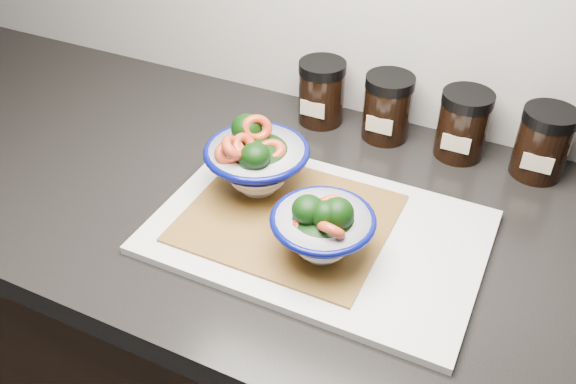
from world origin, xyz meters
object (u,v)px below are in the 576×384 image
at_px(spice_jar_d, 543,143).
at_px(bowl_right, 323,229).
at_px(spice_jar_a, 321,92).
at_px(spice_jar_b, 387,107).
at_px(spice_jar_c, 463,125).
at_px(cutting_board, 318,232).
at_px(bowl_left, 256,161).

bearing_deg(spice_jar_d, bowl_right, -124.20).
bearing_deg(spice_jar_a, spice_jar_b, 0.00).
xyz_separation_m(spice_jar_a, spice_jar_c, (0.25, 0.00, 0.00)).
relative_size(cutting_board, spice_jar_b, 3.98).
xyz_separation_m(bowl_right, spice_jar_a, (-0.14, 0.33, -0.00)).
height_order(cutting_board, spice_jar_b, spice_jar_b).
distance_m(cutting_board, bowl_right, 0.08).
height_order(bowl_left, spice_jar_c, bowl_left).
xyz_separation_m(spice_jar_a, spice_jar_d, (0.37, 0.00, 0.00)).
bearing_deg(spice_jar_d, cutting_board, -131.44).
xyz_separation_m(bowl_left, bowl_right, (0.14, -0.09, -0.01)).
bearing_deg(spice_jar_c, bowl_right, -107.18).
relative_size(spice_jar_a, spice_jar_d, 1.00).
xyz_separation_m(bowl_left, spice_jar_c, (0.25, 0.24, -0.01)).
height_order(spice_jar_a, spice_jar_b, same).
xyz_separation_m(spice_jar_c, spice_jar_d, (0.12, 0.00, 0.00)).
distance_m(bowl_right, spice_jar_a, 0.36).
height_order(cutting_board, bowl_left, bowl_left).
relative_size(bowl_left, bowl_right, 1.14).
height_order(spice_jar_a, spice_jar_d, same).
bearing_deg(bowl_right, cutting_board, 118.22).
distance_m(bowl_left, spice_jar_a, 0.24).
bearing_deg(cutting_board, spice_jar_d, 48.56).
height_order(bowl_left, spice_jar_b, bowl_left).
xyz_separation_m(cutting_board, spice_jar_d, (0.25, 0.28, 0.05)).
xyz_separation_m(spice_jar_a, spice_jar_b, (0.12, 0.00, 0.00)).
bearing_deg(spice_jar_c, bowl_left, -135.16).
distance_m(spice_jar_b, spice_jar_c, 0.13).
height_order(spice_jar_a, spice_jar_c, same).
height_order(bowl_right, spice_jar_c, same).
bearing_deg(bowl_right, spice_jar_b, 94.14).
xyz_separation_m(cutting_board, spice_jar_c, (0.13, 0.28, 0.05)).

